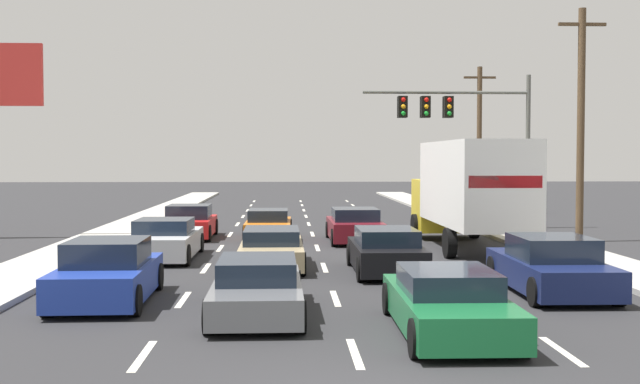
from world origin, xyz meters
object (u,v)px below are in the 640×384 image
(car_orange, at_px, (268,225))
(utility_pole_mid, at_px, (581,122))
(car_tan, at_px, (272,249))
(traffic_signal_mast, at_px, (453,116))
(car_blue, at_px, (108,274))
(car_black, at_px, (386,252))
(box_truck, at_px, (469,188))
(car_gray, at_px, (257,288))
(car_navy, at_px, (551,267))
(utility_pole_far, at_px, (479,138))
(car_maroon, at_px, (355,226))
(car_green, at_px, (448,303))
(car_red, at_px, (190,223))
(car_silver, at_px, (165,240))

(car_orange, distance_m, utility_pole_mid, 12.54)
(car_tan, distance_m, traffic_signal_mast, 15.17)
(car_tan, xyz_separation_m, utility_pole_mid, (11.50, 6.45, 3.98))
(car_blue, bearing_deg, car_orange, 76.74)
(traffic_signal_mast, bearing_deg, car_black, -109.28)
(car_black, distance_m, box_truck, 6.65)
(traffic_signal_mast, bearing_deg, utility_pole_mid, -57.66)
(car_gray, height_order, car_navy, car_navy)
(car_tan, xyz_separation_m, utility_pole_far, (11.30, 21.14, 3.74))
(car_black, bearing_deg, car_orange, 109.72)
(car_maroon, relative_size, car_green, 0.92)
(car_red, bearing_deg, car_green, -68.74)
(car_silver, bearing_deg, car_orange, 63.47)
(car_black, xyz_separation_m, utility_pole_mid, (8.34, 7.78, 3.93))
(car_black, distance_m, utility_pole_far, 24.19)
(car_green, relative_size, utility_pole_mid, 0.53)
(utility_pole_mid, bearing_deg, utility_pole_far, 90.78)
(utility_pole_mid, bearing_deg, car_orange, 171.42)
(car_orange, bearing_deg, car_black, -70.28)
(traffic_signal_mast, bearing_deg, car_red, -161.60)
(car_silver, height_order, utility_pole_mid, utility_pole_mid)
(car_blue, height_order, utility_pole_mid, utility_pole_mid)
(car_tan, height_order, car_maroon, car_maroon)
(car_blue, distance_m, traffic_signal_mast, 21.42)
(car_maroon, distance_m, utility_pole_far, 17.03)
(box_truck, xyz_separation_m, car_navy, (-0.10, -8.71, -1.51))
(car_tan, height_order, box_truck, box_truck)
(car_black, height_order, utility_pole_far, utility_pole_far)
(car_maroon, xyz_separation_m, box_truck, (3.70, -2.66, 1.52))
(car_silver, distance_m, car_gray, 9.49)
(car_blue, bearing_deg, car_gray, -24.04)
(car_maroon, relative_size, traffic_signal_mast, 0.57)
(traffic_signal_mast, height_order, utility_pole_far, utility_pole_far)
(car_red, relative_size, car_silver, 0.87)
(box_truck, distance_m, car_navy, 8.84)
(car_green, bearing_deg, car_orange, 101.90)
(car_blue, distance_m, car_orange, 14.05)
(car_navy, bearing_deg, car_orange, 118.13)
(car_maroon, bearing_deg, car_silver, -143.47)
(car_navy, distance_m, utility_pole_far, 26.46)
(car_tan, xyz_separation_m, car_gray, (-0.17, -6.93, 0.00))
(car_orange, distance_m, utility_pole_far, 17.74)
(car_black, distance_m, utility_pole_mid, 12.06)
(car_navy, xyz_separation_m, utility_pole_mid, (4.89, 11.09, 3.91))
(car_orange, height_order, utility_pole_mid, utility_pole_mid)
(traffic_signal_mast, bearing_deg, car_tan, -122.94)
(car_black, distance_m, car_green, 7.46)
(car_tan, distance_m, utility_pole_mid, 13.77)
(car_maroon, bearing_deg, car_gray, -103.08)
(car_orange, relative_size, box_truck, 0.44)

